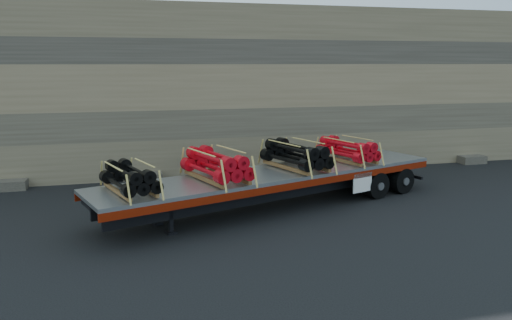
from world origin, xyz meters
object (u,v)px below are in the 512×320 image
at_px(bundle_midfront, 216,166).
at_px(bundle_midrear, 296,156).
at_px(bundle_rear, 347,150).
at_px(trailer, 275,190).
at_px(bundle_front, 130,179).

height_order(bundle_midfront, bundle_midrear, bundle_midrear).
height_order(bundle_midrear, bundle_rear, bundle_midrear).
bearing_deg(bundle_rear, bundle_midfront, 180.00).
height_order(bundle_midfront, bundle_rear, bundle_midfront).
distance_m(trailer, bundle_front, 4.92).
height_order(bundle_front, bundle_rear, bundle_rear).
xyz_separation_m(bundle_front, bundle_midrear, (5.35, 1.81, 0.06)).
xyz_separation_m(trailer, bundle_front, (-4.57, -1.54, 0.98)).
xyz_separation_m(trailer, bundle_midrear, (0.78, 0.26, 1.04)).
bearing_deg(trailer, bundle_midfront, 180.00).
relative_size(bundle_front, bundle_rear, 0.95).
relative_size(trailer, bundle_rear, 5.49).
relative_size(bundle_front, bundle_midrear, 0.86).
distance_m(bundle_midfront, bundle_midrear, 2.99).
bearing_deg(bundle_midfront, bundle_rear, -0.00).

